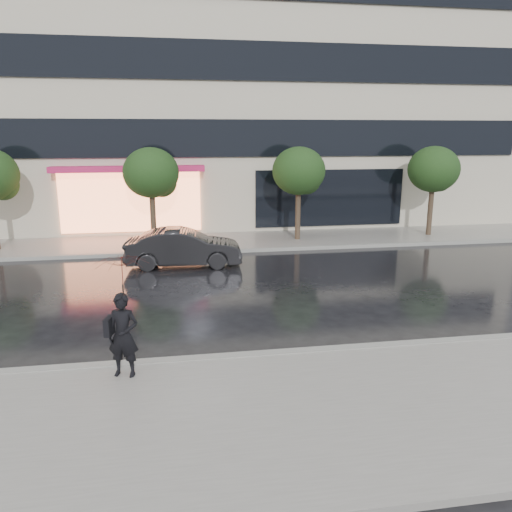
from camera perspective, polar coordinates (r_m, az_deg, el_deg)
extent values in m
plane|color=black|center=(11.44, 2.13, -9.39)|extent=(120.00, 120.00, 0.00)
cube|color=slate|center=(8.60, 6.61, -17.43)|extent=(60.00, 4.50, 0.12)
cube|color=slate|center=(21.13, -3.34, 1.67)|extent=(60.00, 3.50, 0.12)
cube|color=gray|center=(10.52, 3.23, -11.15)|extent=(60.00, 0.25, 0.14)
cube|color=gray|center=(19.43, -2.80, 0.62)|extent=(60.00, 0.25, 0.14)
cube|color=#B4AC98|center=(28.73, -5.38, 22.78)|extent=(30.00, 12.00, 18.00)
cube|color=black|center=(22.34, -3.97, 13.28)|extent=(28.00, 0.12, 1.60)
cube|color=black|center=(22.54, -4.11, 21.44)|extent=(28.00, 0.12, 1.60)
cube|color=#FF8C59|center=(22.49, -14.10, 6.00)|extent=(6.00, 0.10, 2.60)
cube|color=#BE1D58|center=(22.02, -14.39, 9.62)|extent=(6.40, 0.70, 0.25)
cube|color=black|center=(23.53, 8.44, 6.59)|extent=(7.00, 0.10, 2.60)
sphere|color=black|center=(21.59, -26.97, 7.28)|extent=(1.20, 1.20, 1.20)
cylinder|color=#33261C|center=(20.60, -11.66, 4.03)|extent=(0.22, 0.22, 2.20)
ellipsoid|color=black|center=(20.37, -11.92, 9.30)|extent=(2.20, 2.20, 1.98)
sphere|color=black|center=(20.59, -10.72, 8.29)|extent=(1.20, 1.20, 1.20)
cylinder|color=#33261C|center=(21.21, 4.80, 4.55)|extent=(0.22, 0.22, 2.20)
ellipsoid|color=black|center=(20.98, 4.91, 9.67)|extent=(2.20, 2.20, 1.98)
sphere|color=black|center=(21.31, 5.81, 8.64)|extent=(1.20, 1.20, 1.20)
cylinder|color=#33261C|center=(23.39, 19.26, 4.69)|extent=(0.22, 0.22, 2.20)
ellipsoid|color=black|center=(23.19, 19.64, 9.32)|extent=(2.20, 2.20, 1.98)
sphere|color=black|center=(23.58, 20.19, 8.36)|extent=(1.20, 1.20, 1.20)
imported|color=black|center=(17.45, -8.29, 0.94)|extent=(4.05, 1.59, 1.31)
imported|color=black|center=(9.56, -14.94, -8.75)|extent=(0.66, 0.52, 1.59)
imported|color=#380D0A|center=(9.19, -15.04, -2.55)|extent=(1.19, 1.20, 0.89)
cylinder|color=black|center=(9.34, -14.85, -5.47)|extent=(0.02, 0.02, 0.79)
cube|color=black|center=(9.53, -16.44, -7.70)|extent=(0.18, 0.31, 0.34)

